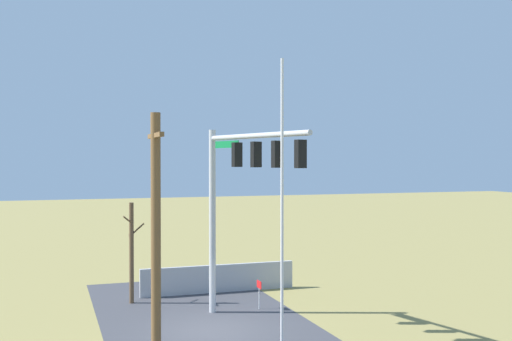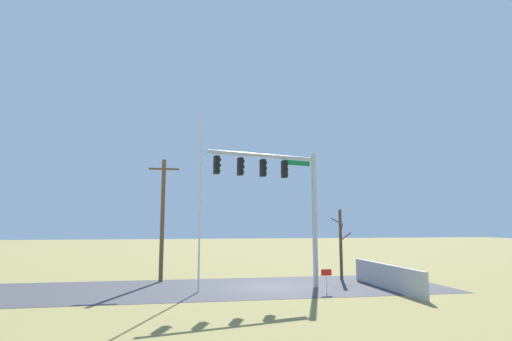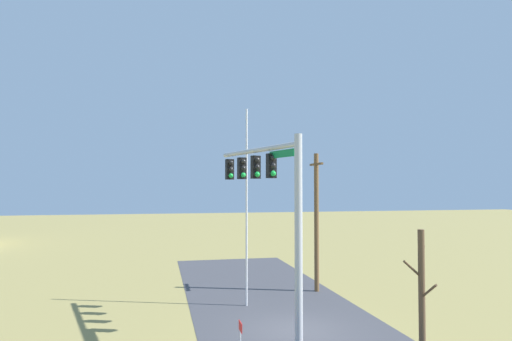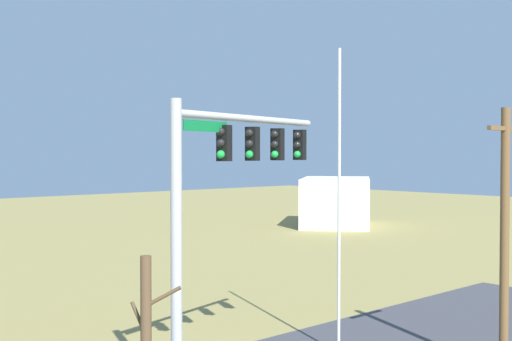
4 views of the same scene
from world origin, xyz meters
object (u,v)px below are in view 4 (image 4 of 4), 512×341
Objects in this scene: signal_mast at (225,185)px; distant_building at (336,202)px; flagpole at (339,202)px; utility_pole at (505,235)px.

signal_mast reaches higher than distant_building.
distant_building is at bearing -138.75° from flagpole.
utility_pole is at bearing 116.08° from flagpole.
flagpole is 37.24m from distant_building.
flagpole reaches higher than signal_mast.
utility_pole is (-2.15, 4.39, -0.83)m from flagpole.
utility_pole reaches higher than distant_building.
signal_mast is 4.71m from flagpole.
distant_building is (-32.58, -24.53, -3.41)m from signal_mast.
utility_pole is 0.87× the size of distant_building.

